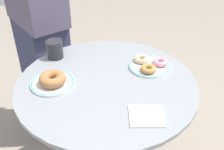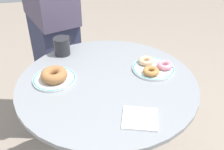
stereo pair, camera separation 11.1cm
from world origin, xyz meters
The scene contains 10 objects.
cafe_table centered at (0.00, 0.00, 0.54)m, with size 0.78×0.78×0.77m.
plate_left centered at (-0.22, 0.05, 0.78)m, with size 0.19×0.19×0.01m.
plate_right centered at (0.22, 0.05, 0.78)m, with size 0.19×0.19×0.01m.
donut_cinnamon centered at (-0.22, 0.04, 0.81)m, with size 0.12×0.12×0.04m, color #A36B3D.
donut_pink_frosted centered at (0.27, 0.05, 0.80)m, with size 0.07×0.07×0.02m, color pink.
donut_glazed centered at (0.20, 0.10, 0.80)m, with size 0.07×0.07×0.02m, color #E0B789.
donut_old_fashioned centered at (0.20, 0.01, 0.80)m, with size 0.07×0.07×0.02m, color #BC7F42.
paper_napkin centered at (0.08, -0.25, 0.78)m, with size 0.13×0.12×0.01m, color white.
coffee_mug centered at (-0.18, 0.28, 0.82)m, with size 0.09×0.11×0.09m.
person_figure centered at (-0.24, 0.62, 0.78)m, with size 0.35×0.45×1.59m.
Camera 1 is at (-0.25, -0.91, 1.44)m, focal length 42.89 mm.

